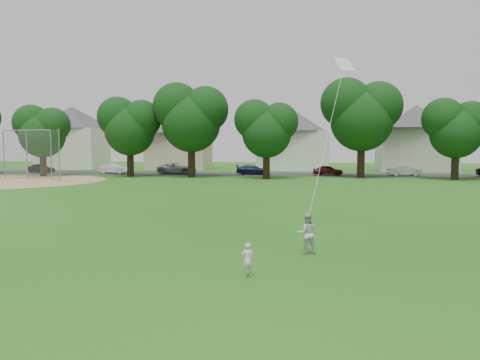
# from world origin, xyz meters

# --- Properties ---
(ground) EXTENTS (160.00, 160.00, 0.00)m
(ground) POSITION_xyz_m (0.00, 0.00, 0.00)
(ground) COLOR #1A5914
(ground) RESTS_ON ground
(street) EXTENTS (90.00, 7.00, 0.01)m
(street) POSITION_xyz_m (0.00, 42.00, 0.01)
(street) COLOR #2D2D30
(street) RESTS_ON ground
(dirt_infield) EXTENTS (18.00, 18.00, 0.02)m
(dirt_infield) POSITION_xyz_m (-26.00, 28.00, 0.01)
(dirt_infield) COLOR #9E7F51
(dirt_infield) RESTS_ON ground
(toddler) EXTENTS (0.38, 0.31, 0.90)m
(toddler) POSITION_xyz_m (0.40, -0.60, 0.45)
(toddler) COLOR silver
(toddler) RESTS_ON ground
(older_boy) EXTENTS (0.71, 0.61, 1.28)m
(older_boy) POSITION_xyz_m (1.90, 2.25, 0.64)
(older_boy) COLOR beige
(older_boy) RESTS_ON ground
(kite) EXTENTS (1.24, 3.13, 7.99)m
(kite) POSITION_xyz_m (2.63, 4.92, 3.81)
(kite) COLOR silver
(kite) RESTS_ON ground
(baseball_backstop) EXTENTS (11.00, 3.56, 4.88)m
(baseball_backstop) POSITION_xyz_m (-25.97, 30.52, 2.44)
(baseball_backstop) COLOR gray
(baseball_backstop) RESTS_ON ground
(tree_row) EXTENTS (81.31, 9.22, 11.82)m
(tree_row) POSITION_xyz_m (5.59, 35.98, 6.54)
(tree_row) COLOR black
(tree_row) RESTS_ON ground
(parked_cars) EXTENTS (71.57, 2.42, 1.28)m
(parked_cars) POSITION_xyz_m (5.38, 41.00, 0.61)
(parked_cars) COLOR black
(parked_cars) RESTS_ON ground
(house_row) EXTENTS (77.20, 13.74, 10.56)m
(house_row) POSITION_xyz_m (1.22, 52.00, 5.12)
(house_row) COLOR white
(house_row) RESTS_ON ground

